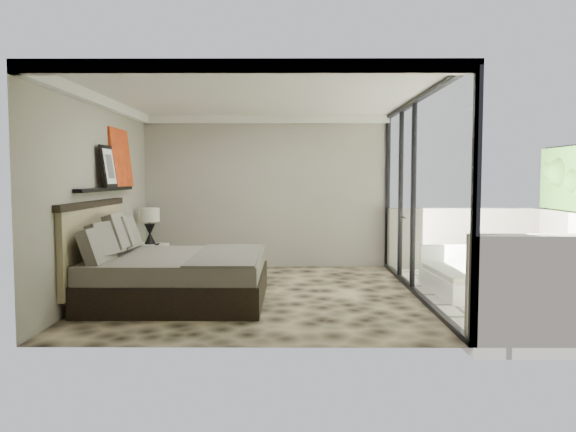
{
  "coord_description": "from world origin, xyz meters",
  "views": [
    {
      "loc": [
        0.45,
        -7.91,
        1.68
      ],
      "look_at": [
        0.42,
        0.4,
        1.1
      ],
      "focal_mm": 35.0,
      "sensor_mm": 36.0,
      "label": 1
    }
  ],
  "objects_px": {
    "table_lamp": "(150,221)",
    "bed": "(171,273)",
    "lounger": "(460,280)",
    "ottoman": "(508,263)",
    "nightstand": "(152,260)"
  },
  "relations": [
    {
      "from": "bed",
      "to": "table_lamp",
      "type": "relative_size",
      "value": 3.74
    },
    {
      "from": "nightstand",
      "to": "ottoman",
      "type": "relative_size",
      "value": 1.07
    },
    {
      "from": "lounger",
      "to": "bed",
      "type": "bearing_deg",
      "value": -175.69
    },
    {
      "from": "nightstand",
      "to": "lounger",
      "type": "distance_m",
      "value": 5.08
    },
    {
      "from": "nightstand",
      "to": "table_lamp",
      "type": "height_order",
      "value": "table_lamp"
    },
    {
      "from": "ottoman",
      "to": "lounger",
      "type": "distance_m",
      "value": 1.73
    },
    {
      "from": "lounger",
      "to": "ottoman",
      "type": "bearing_deg",
      "value": 43.57
    },
    {
      "from": "nightstand",
      "to": "bed",
      "type": "bearing_deg",
      "value": -90.48
    },
    {
      "from": "table_lamp",
      "to": "ottoman",
      "type": "xyz_separation_m",
      "value": [
        6.06,
        -0.32,
        -0.68
      ]
    },
    {
      "from": "bed",
      "to": "table_lamp",
      "type": "xyz_separation_m",
      "value": [
        -0.82,
        2.13,
        0.54
      ]
    },
    {
      "from": "table_lamp",
      "to": "lounger",
      "type": "distance_m",
      "value": 5.18
    },
    {
      "from": "ottoman",
      "to": "bed",
      "type": "bearing_deg",
      "value": -160.92
    },
    {
      "from": "table_lamp",
      "to": "lounger",
      "type": "height_order",
      "value": "table_lamp"
    },
    {
      "from": "table_lamp",
      "to": "bed",
      "type": "bearing_deg",
      "value": -68.93
    },
    {
      "from": "bed",
      "to": "ottoman",
      "type": "bearing_deg",
      "value": 19.08
    }
  ]
}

